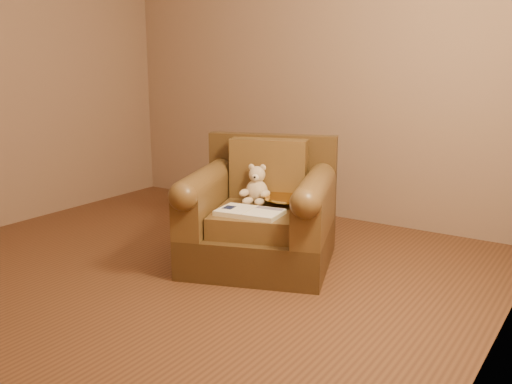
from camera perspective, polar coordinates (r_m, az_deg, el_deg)
The scene contains 6 objects.
floor at distance 3.86m, azimuth -8.99°, elevation -8.53°, with size 4.00×4.00×0.00m, color brown.
room at distance 3.60m, azimuth -10.02°, elevation 17.70°, with size 4.02×4.02×2.71m.
armchair at distance 4.02m, azimuth 0.52°, elevation -2.44°, with size 1.22×1.19×0.87m.
teddy_bear at distance 4.06m, azimuth 0.03°, elevation 0.41°, with size 0.20×0.23×0.28m.
guidebook at distance 3.76m, azimuth -0.63°, elevation -2.04°, with size 0.45×0.31×0.03m.
side_table at distance 4.06m, azimuth 3.22°, elevation -3.45°, with size 0.34×0.34×0.48m.
Camera 1 is at (2.44, -2.63, 1.43)m, focal length 40.00 mm.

